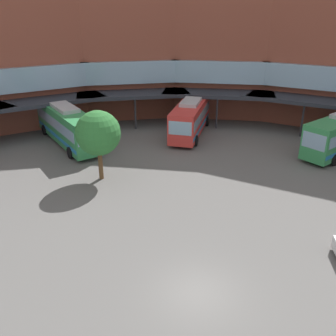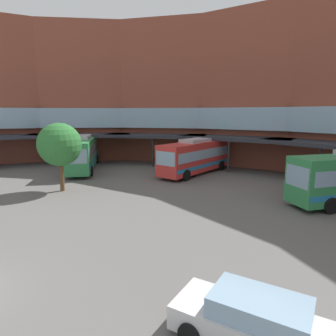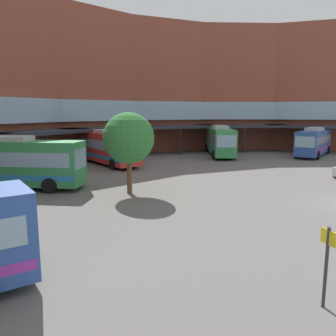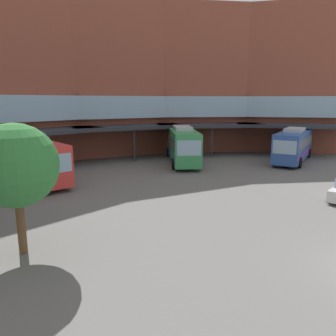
# 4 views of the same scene
# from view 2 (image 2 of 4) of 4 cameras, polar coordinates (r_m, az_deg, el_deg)

# --- Properties ---
(station_building) EXTENTS (73.02, 33.43, 18.22)m
(station_building) POSITION_cam_2_polar(r_m,az_deg,el_deg) (31.58, 2.60, 14.55)
(station_building) COLOR brown
(station_building) RESTS_ON ground
(bus_2) EXTENTS (8.40, 11.42, 3.95)m
(bus_2) POSITION_cam_2_polar(r_m,az_deg,el_deg) (35.54, -16.10, 2.94)
(bus_2) COLOR #338C4C
(bus_2) RESTS_ON ground
(bus_3) EXTENTS (5.21, 10.58, 3.78)m
(bus_3) POSITION_cam_2_polar(r_m,az_deg,el_deg) (31.84, 5.26, 2.30)
(bus_3) COLOR red
(bus_3) RESTS_ON ground
(parked_car) EXTENTS (4.61, 2.49, 1.53)m
(parked_car) POSITION_cam_2_polar(r_m,az_deg,el_deg) (9.63, 16.00, -26.58)
(parked_car) COLOR silver
(parked_car) RESTS_ON ground
(plaza_tree) EXTENTS (3.56, 3.56, 5.71)m
(plaza_tree) POSITION_cam_2_polar(r_m,az_deg,el_deg) (25.91, -20.21, 4.24)
(plaza_tree) COLOR brown
(plaza_tree) RESTS_ON ground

